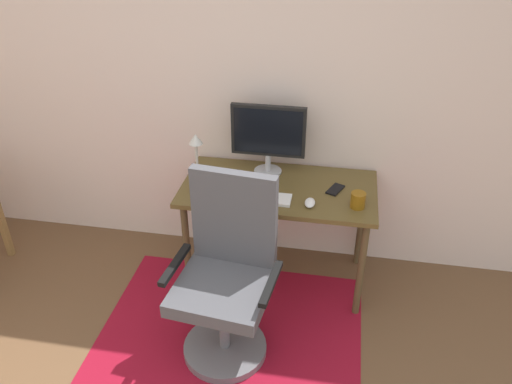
# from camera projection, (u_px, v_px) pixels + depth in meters

# --- Properties ---
(wall_back) EXTENTS (6.00, 0.10, 2.60)m
(wall_back) POSITION_uv_depth(u_px,v_px,m) (242.00, 74.00, 3.28)
(wall_back) COLOR beige
(wall_back) RESTS_ON ground
(area_rug) EXTENTS (1.56, 1.33, 0.01)m
(area_rug) POSITION_uv_depth(u_px,v_px,m) (229.00, 338.00, 3.10)
(area_rug) COLOR maroon
(area_rug) RESTS_ON ground
(desk) EXTENTS (1.21, 0.63, 0.72)m
(desk) POSITION_uv_depth(u_px,v_px,m) (279.00, 198.00, 3.25)
(desk) COLOR brown
(desk) RESTS_ON ground
(monitor) EXTENTS (0.47, 0.18, 0.46)m
(monitor) POSITION_uv_depth(u_px,v_px,m) (268.00, 134.00, 3.23)
(monitor) COLOR #B2B2B7
(monitor) RESTS_ON desk
(keyboard) EXTENTS (0.43, 0.13, 0.02)m
(keyboard) POSITION_uv_depth(u_px,v_px,m) (255.00, 197.00, 3.08)
(keyboard) COLOR white
(keyboard) RESTS_ON desk
(computer_mouse) EXTENTS (0.06, 0.10, 0.03)m
(computer_mouse) POSITION_uv_depth(u_px,v_px,m) (310.00, 203.00, 3.02)
(computer_mouse) COLOR white
(computer_mouse) RESTS_ON desk
(coffee_cup) EXTENTS (0.09, 0.09, 0.09)m
(coffee_cup) POSITION_uv_depth(u_px,v_px,m) (358.00, 200.00, 2.99)
(coffee_cup) COLOR brown
(coffee_cup) RESTS_ON desk
(cell_phone) EXTENTS (0.12, 0.16, 0.01)m
(cell_phone) POSITION_uv_depth(u_px,v_px,m) (335.00, 189.00, 3.17)
(cell_phone) COLOR black
(cell_phone) RESTS_ON desk
(desk_lamp) EXTENTS (0.11, 0.11, 0.38)m
(desk_lamp) POSITION_uv_depth(u_px,v_px,m) (197.00, 157.00, 3.04)
(desk_lamp) COLOR black
(desk_lamp) RESTS_ON desk
(office_chair) EXTENTS (0.61, 0.55, 1.08)m
(office_chair) POSITION_uv_depth(u_px,v_px,m) (227.00, 282.00, 2.83)
(office_chair) COLOR slate
(office_chair) RESTS_ON ground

